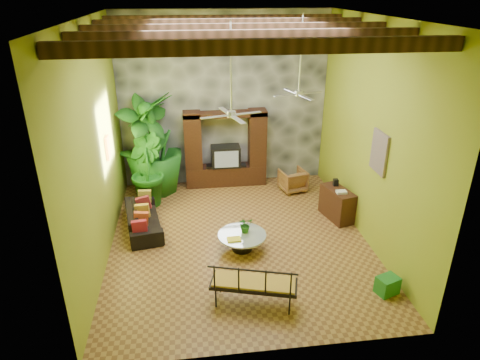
{
  "coord_description": "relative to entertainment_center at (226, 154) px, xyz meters",
  "views": [
    {
      "loc": [
        -1.1,
        -8.7,
        5.57
      ],
      "look_at": [
        0.05,
        0.2,
        1.46
      ],
      "focal_mm": 32.0,
      "sensor_mm": 36.0,
      "label": 1
    }
  ],
  "objects": [
    {
      "name": "ceiling_beams",
      "position": [
        0.0,
        -3.14,
        3.81
      ],
      "size": [
        5.95,
        5.36,
        0.22
      ],
      "color": "#382011",
      "rests_on": "ceiling"
    },
    {
      "name": "iron_bench",
      "position": [
        -0.01,
        -5.52,
        -0.43
      ],
      "size": [
        1.71,
        1.02,
        0.57
      ],
      "rotation": [
        0.0,
        0.0,
        -0.28
      ],
      "color": "black",
      "rests_on": "ground"
    },
    {
      "name": "ceiling",
      "position": [
        0.0,
        -3.14,
        4.03
      ],
      "size": [
        6.0,
        7.0,
        0.02
      ],
      "primitive_type": "cube",
      "color": "silver",
      "rests_on": "back_wall"
    },
    {
      "name": "green_bin",
      "position": [
        2.65,
        -5.49,
        -0.78
      ],
      "size": [
        0.5,
        0.43,
        0.36
      ],
      "primitive_type": "cube",
      "rotation": [
        0.0,
        0.0,
        0.34
      ],
      "color": "#207931",
      "rests_on": "ground"
    },
    {
      "name": "wall_art_painting",
      "position": [
        2.96,
        -3.74,
        1.33
      ],
      "size": [
        0.06,
        0.7,
        0.9
      ],
      "primitive_type": "cube",
      "color": "#285195",
      "rests_on": "right_wall"
    },
    {
      "name": "side_console",
      "position": [
        2.65,
        -2.45,
        -0.56
      ],
      "size": [
        0.7,
        1.1,
        0.81
      ],
      "primitive_type": "cube",
      "rotation": [
        0.0,
        0.0,
        0.25
      ],
      "color": "#371D11",
      "rests_on": "ground"
    },
    {
      "name": "wicker_armchair",
      "position": [
        1.91,
        -0.7,
        -0.64
      ],
      "size": [
        0.84,
        0.85,
        0.65
      ],
      "primitive_type": "imported",
      "rotation": [
        0.0,
        0.0,
        3.38
      ],
      "color": "brown",
      "rests_on": "ground"
    },
    {
      "name": "centerpiece_plant",
      "position": [
        0.1,
        -3.49,
        -0.39
      ],
      "size": [
        0.41,
        0.38,
        0.36
      ],
      "primitive_type": "imported",
      "rotation": [
        0.0,
        0.0,
        0.38
      ],
      "color": "#225E18",
      "rests_on": "coffee_table"
    },
    {
      "name": "stone_accent_wall",
      "position": [
        0.0,
        0.3,
        1.53
      ],
      "size": [
        5.98,
        0.1,
        4.98
      ],
      "primitive_type": "cube",
      "color": "#393C41",
      "rests_on": "ground"
    },
    {
      "name": "right_wall",
      "position": [
        3.0,
        -3.14,
        1.53
      ],
      "size": [
        0.02,
        7.0,
        5.0
      ],
      "primitive_type": "cube",
      "color": "olive",
      "rests_on": "ground"
    },
    {
      "name": "entertainment_center",
      "position": [
        0.0,
        0.0,
        0.0
      ],
      "size": [
        2.4,
        0.55,
        2.3
      ],
      "color": "black",
      "rests_on": "ground"
    },
    {
      "name": "tall_plant_b",
      "position": [
        -2.27,
        -0.97,
        0.03
      ],
      "size": [
        1.28,
        1.38,
        1.99
      ],
      "primitive_type": "imported",
      "rotation": [
        0.0,
        0.0,
        2.04
      ],
      "color": "#165516",
      "rests_on": "ground"
    },
    {
      "name": "ground",
      "position": [
        0.0,
        -3.14,
        -0.97
      ],
      "size": [
        7.0,
        7.0,
        0.0
      ],
      "primitive_type": "plane",
      "color": "brown",
      "rests_on": "ground"
    },
    {
      "name": "tall_plant_a",
      "position": [
        -2.25,
        -0.32,
        0.47
      ],
      "size": [
        1.82,
        1.67,
        2.87
      ],
      "primitive_type": "imported",
      "rotation": [
        0.0,
        0.0,
        0.56
      ],
      "color": "#1B5817",
      "rests_on": "ground"
    },
    {
      "name": "left_wall",
      "position": [
        -3.0,
        -3.14,
        1.53
      ],
      "size": [
        0.02,
        7.0,
        5.0
      ],
      "primitive_type": "cube",
      "color": "olive",
      "rests_on": "ground"
    },
    {
      "name": "yellow_tray",
      "position": [
        -0.19,
        -3.81,
        -0.55
      ],
      "size": [
        0.31,
        0.23,
        0.03
      ],
      "primitive_type": "cube",
      "rotation": [
        0.0,
        0.0,
        0.03
      ],
      "color": "yellow",
      "rests_on": "coffee_table"
    },
    {
      "name": "sofa",
      "position": [
        -2.3,
        -2.35,
        -0.68
      ],
      "size": [
        1.1,
        2.08,
        0.58
      ],
      "primitive_type": "imported",
      "rotation": [
        0.0,
        0.0,
        1.74
      ],
      "color": "black",
      "rests_on": "ground"
    },
    {
      "name": "ceiling_fan_front",
      "position": [
        -0.2,
        -3.54,
        2.44
      ],
      "size": [
        1.28,
        1.28,
        1.86
      ],
      "color": "silver",
      "rests_on": "ceiling"
    },
    {
      "name": "ceiling_fan_back",
      "position": [
        1.6,
        -1.94,
        2.44
      ],
      "size": [
        1.28,
        1.28,
        1.86
      ],
      "color": "silver",
      "rests_on": "ceiling"
    },
    {
      "name": "coffee_table",
      "position": [
        0.01,
        -3.6,
        -0.71
      ],
      "size": [
        1.11,
        1.11,
        0.4
      ],
      "rotation": [
        0.0,
        0.0,
        -0.27
      ],
      "color": "black",
      "rests_on": "ground"
    },
    {
      "name": "tall_plant_c",
      "position": [
        -2.06,
        -0.18,
        0.48
      ],
      "size": [
        1.99,
        1.99,
        2.9
      ],
      "primitive_type": "imported",
      "rotation": [
        0.0,
        0.0,
        4.45
      ],
      "color": "#1B6019",
      "rests_on": "ground"
    },
    {
      "name": "back_wall",
      "position": [
        0.0,
        0.36,
        1.53
      ],
      "size": [
        6.0,
        0.02,
        5.0
      ],
      "primitive_type": "cube",
      "color": "olive",
      "rests_on": "ground"
    },
    {
      "name": "wall_art_mask",
      "position": [
        -2.96,
        -2.14,
        1.13
      ],
      "size": [
        0.06,
        0.32,
        0.55
      ],
      "primitive_type": "cube",
      "color": "yellow",
      "rests_on": "left_wall"
    }
  ]
}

